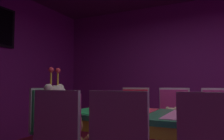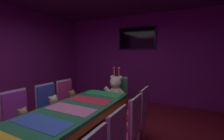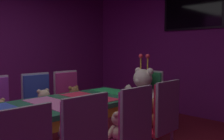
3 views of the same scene
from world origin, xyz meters
name	(u,v)px [view 1 (image 1 of 3)]	position (x,y,z in m)	size (l,w,h in m)	color
wall_right	(202,67)	(2.60, 0.00, 1.40)	(0.12, 6.40, 2.80)	#721E72
banquet_table	(185,124)	(0.00, 0.00, 0.65)	(0.90, 2.35, 0.75)	#26724C
teddy_left_3	(74,137)	(-0.68, 0.80, 0.59)	(0.26, 0.33, 0.31)	olive
chair_right_1	(220,120)	(0.83, -0.29, 0.60)	(0.42, 0.41, 0.98)	#CC338C
teddy_right_1	(220,122)	(0.69, -0.29, 0.59)	(0.25, 0.32, 0.31)	tan
chair_right_2	(174,117)	(0.85, 0.26, 0.60)	(0.42, 0.41, 0.98)	#CC338C
teddy_right_2	(172,120)	(0.71, 0.26, 0.58)	(0.23, 0.30, 0.28)	beige
chair_right_3	(134,115)	(0.82, 0.82, 0.60)	(0.42, 0.41, 0.98)	red
teddy_right_3	(130,116)	(0.67, 0.82, 0.60)	(0.26, 0.34, 0.32)	olive
throne_chair	(46,118)	(0.00, 1.72, 0.60)	(0.41, 0.42, 0.98)	#268C4C
king_teddy_bear	(56,110)	(0.00, 1.55, 0.71)	(0.61, 0.48, 0.79)	silver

